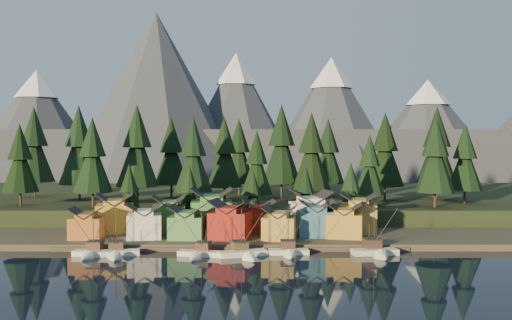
{
  "coord_description": "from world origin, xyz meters",
  "views": [
    {
      "loc": [
        5.83,
        -111.31,
        24.85
      ],
      "look_at": [
        5.78,
        30.0,
        19.91
      ],
      "focal_mm": 40.0,
      "sensor_mm": 36.0,
      "label": 1
    }
  ],
  "objects_px": {
    "boat_6": "(377,245)",
    "house_back_1": "(169,213)",
    "boat_1": "(115,247)",
    "boat_3": "(244,248)",
    "boat_0": "(91,246)",
    "house_front_0": "(87,222)",
    "boat_2": "(199,248)",
    "house_back_0": "(115,212)",
    "house_front_1": "(144,220)",
    "boat_4": "(289,246)"
  },
  "relations": [
    {
      "from": "house_front_0",
      "to": "house_back_0",
      "type": "bearing_deg",
      "value": 63.44
    },
    {
      "from": "house_back_1",
      "to": "boat_0",
      "type": "bearing_deg",
      "value": -124.78
    },
    {
      "from": "boat_3",
      "to": "boat_0",
      "type": "bearing_deg",
      "value": 158.88
    },
    {
      "from": "boat_0",
      "to": "boat_4",
      "type": "distance_m",
      "value": 42.39
    },
    {
      "from": "boat_1",
      "to": "house_back_0",
      "type": "distance_m",
      "value": 24.45
    },
    {
      "from": "boat_4",
      "to": "house_front_1",
      "type": "distance_m",
      "value": 36.23
    },
    {
      "from": "boat_2",
      "to": "boat_6",
      "type": "relative_size",
      "value": 0.9
    },
    {
      "from": "house_back_0",
      "to": "boat_1",
      "type": "bearing_deg",
      "value": -86.02
    },
    {
      "from": "boat_2",
      "to": "boat_3",
      "type": "relative_size",
      "value": 0.95
    },
    {
      "from": "boat_0",
      "to": "house_front_1",
      "type": "distance_m",
      "value": 16.92
    },
    {
      "from": "boat_2",
      "to": "boat_6",
      "type": "bearing_deg",
      "value": 13.22
    },
    {
      "from": "boat_2",
      "to": "house_front_1",
      "type": "relative_size",
      "value": 1.22
    },
    {
      "from": "boat_2",
      "to": "house_front_0",
      "type": "relative_size",
      "value": 1.44
    },
    {
      "from": "boat_6",
      "to": "house_back_1",
      "type": "distance_m",
      "value": 53.48
    },
    {
      "from": "boat_1",
      "to": "boat_2",
      "type": "bearing_deg",
      "value": -12.49
    },
    {
      "from": "boat_2",
      "to": "boat_0",
      "type": "bearing_deg",
      "value": -169.87
    },
    {
      "from": "boat_4",
      "to": "house_front_1",
      "type": "relative_size",
      "value": 1.17
    },
    {
      "from": "boat_6",
      "to": "house_back_0",
      "type": "bearing_deg",
      "value": 152.95
    },
    {
      "from": "boat_2",
      "to": "house_front_0",
      "type": "height_order",
      "value": "boat_2"
    },
    {
      "from": "house_front_0",
      "to": "house_back_1",
      "type": "xyz_separation_m",
      "value": [
        17.98,
        10.33,
        1.0
      ]
    },
    {
      "from": "boat_2",
      "to": "boat_3",
      "type": "bearing_deg",
      "value": 9.83
    },
    {
      "from": "boat_4",
      "to": "house_back_1",
      "type": "xyz_separation_m",
      "value": [
        -29.31,
        22.31,
        4.33
      ]
    },
    {
      "from": "house_front_1",
      "to": "house_front_0",
      "type": "bearing_deg",
      "value": 173.43
    },
    {
      "from": "house_front_0",
      "to": "boat_3",
      "type": "bearing_deg",
      "value": -23.07
    },
    {
      "from": "house_back_1",
      "to": "house_front_0",
      "type": "bearing_deg",
      "value": -156.11
    },
    {
      "from": "boat_2",
      "to": "boat_3",
      "type": "distance_m",
      "value": 9.61
    },
    {
      "from": "boat_3",
      "to": "house_back_0",
      "type": "xyz_separation_m",
      "value": [
        -33.38,
        23.85,
        4.66
      ]
    },
    {
      "from": "boat_6",
      "to": "house_back_0",
      "type": "xyz_separation_m",
      "value": [
        -61.78,
        22.34,
        4.32
      ]
    },
    {
      "from": "boat_0",
      "to": "house_back_1",
      "type": "relative_size",
      "value": 1.2
    },
    {
      "from": "boat_2",
      "to": "house_back_0",
      "type": "xyz_separation_m",
      "value": [
        -23.78,
        23.6,
        4.82
      ]
    },
    {
      "from": "boat_0",
      "to": "house_front_0",
      "type": "xyz_separation_m",
      "value": [
        -4.93,
        13.42,
        3.13
      ]
    },
    {
      "from": "house_front_1",
      "to": "house_back_1",
      "type": "relative_size",
      "value": 0.98
    },
    {
      "from": "boat_4",
      "to": "house_back_1",
      "type": "bearing_deg",
      "value": 140.51
    },
    {
      "from": "house_front_0",
      "to": "house_front_1",
      "type": "xyz_separation_m",
      "value": [
        13.56,
        0.68,
        0.44
      ]
    },
    {
      "from": "boat_2",
      "to": "house_back_0",
      "type": "relative_size",
      "value": 1.06
    },
    {
      "from": "boat_0",
      "to": "boat_4",
      "type": "xyz_separation_m",
      "value": [
        42.36,
        1.44,
        -0.2
      ]
    },
    {
      "from": "boat_0",
      "to": "boat_3",
      "type": "distance_m",
      "value": 32.79
    },
    {
      "from": "boat_3",
      "to": "house_front_1",
      "type": "height_order",
      "value": "boat_3"
    },
    {
      "from": "boat_6",
      "to": "boat_3",
      "type": "bearing_deg",
      "value": 175.86
    },
    {
      "from": "boat_3",
      "to": "house_front_1",
      "type": "xyz_separation_m",
      "value": [
        -24.14,
        14.84,
        3.79
      ]
    },
    {
      "from": "boat_1",
      "to": "boat_2",
      "type": "height_order",
      "value": "boat_1"
    },
    {
      "from": "boat_1",
      "to": "boat_3",
      "type": "height_order",
      "value": "boat_3"
    },
    {
      "from": "boat_0",
      "to": "boat_2",
      "type": "height_order",
      "value": "boat_0"
    },
    {
      "from": "boat_2",
      "to": "house_front_0",
      "type": "bearing_deg",
      "value": 165.01
    },
    {
      "from": "boat_4",
      "to": "house_back_0",
      "type": "bearing_deg",
      "value": 151.02
    },
    {
      "from": "boat_3",
      "to": "boat_6",
      "type": "bearing_deg",
      "value": -16.81
    },
    {
      "from": "boat_2",
      "to": "boat_3",
      "type": "xyz_separation_m",
      "value": [
        9.6,
        -0.25,
        0.16
      ]
    },
    {
      "from": "boat_6",
      "to": "house_back_0",
      "type": "relative_size",
      "value": 1.17
    },
    {
      "from": "boat_0",
      "to": "house_back_0",
      "type": "bearing_deg",
      "value": 96.07
    },
    {
      "from": "house_front_1",
      "to": "boat_3",
      "type": "bearing_deg",
      "value": -41.04
    }
  ]
}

